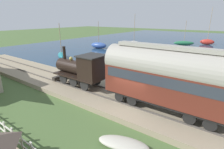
% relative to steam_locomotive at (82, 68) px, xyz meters
% --- Properties ---
extents(ground_plane, '(200.00, 200.00, 0.00)m').
position_rel_steam_locomotive_xyz_m(ground_plane, '(-0.70, -5.64, -2.22)').
color(ground_plane, '#476033').
extents(harbor_water, '(80.00, 80.00, 0.01)m').
position_rel_steam_locomotive_xyz_m(harbor_water, '(42.90, -5.64, -2.22)').
color(harbor_water, navy).
rests_on(harbor_water, ground).
extents(rail_embankment, '(5.19, 56.00, 0.54)m').
position_rel_steam_locomotive_xyz_m(rail_embankment, '(0.00, -5.64, -2.01)').
color(rail_embankment, gray).
rests_on(rail_embankment, ground).
extents(steam_locomotive, '(2.24, 5.78, 3.47)m').
position_rel_steam_locomotive_xyz_m(steam_locomotive, '(0.00, 0.00, 0.00)').
color(steam_locomotive, black).
rests_on(steam_locomotive, rail_embankment).
extents(passenger_coach, '(2.21, 8.79, 4.47)m').
position_rel_steam_locomotive_xyz_m(passenger_coach, '(-0.00, -7.78, 0.79)').
color(passenger_coach, black).
rests_on(passenger_coach, rail_embankment).
extents(sailboat_red, '(1.87, 3.52, 9.24)m').
position_rel_steam_locomotive_xyz_m(sailboat_red, '(40.64, -4.32, -1.47)').
color(sailboat_red, '#B72D23').
rests_on(sailboat_red, harbor_water).
extents(sailboat_green, '(3.46, 4.98, 6.02)m').
position_rel_steam_locomotive_xyz_m(sailboat_green, '(36.03, 0.29, -1.67)').
color(sailboat_green, '#236B42').
rests_on(sailboat_green, harbor_water).
extents(sailboat_teal, '(3.31, 3.99, 5.85)m').
position_rel_steam_locomotive_xyz_m(sailboat_teal, '(7.72, 12.90, -1.65)').
color(sailboat_teal, '#1E707A').
rests_on(sailboat_teal, harbor_water).
extents(sailboat_navy, '(3.24, 5.98, 7.51)m').
position_rel_steam_locomotive_xyz_m(sailboat_navy, '(26.37, 9.37, -1.71)').
color(sailboat_navy, '#192347').
rests_on(sailboat_navy, harbor_water).
extents(sailboat_blue, '(2.35, 4.13, 5.93)m').
position_rel_steam_locomotive_xyz_m(sailboat_blue, '(19.59, 14.71, -1.53)').
color(sailboat_blue, '#335199').
rests_on(sailboat_blue, harbor_water).
extents(rowboat_mid_harbor, '(1.83, 2.53, 0.31)m').
position_rel_steam_locomotive_xyz_m(rowboat_mid_harbor, '(11.18, 5.95, -2.06)').
color(rowboat_mid_harbor, '#B7B2A3').
rests_on(rowboat_mid_harbor, harbor_water).
extents(rowboat_off_pier, '(2.21, 2.15, 0.49)m').
position_rel_steam_locomotive_xyz_m(rowboat_off_pier, '(4.89, 5.91, -1.97)').
color(rowboat_off_pier, beige).
rests_on(rowboat_off_pier, harbor_water).
extents(beached_dinghy, '(1.88, 3.00, 0.44)m').
position_rel_steam_locomotive_xyz_m(beached_dinghy, '(-4.30, -7.33, -2.00)').
color(beached_dinghy, '#B7B2A3').
rests_on(beached_dinghy, ground).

